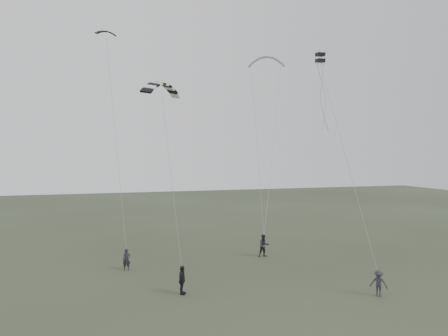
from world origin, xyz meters
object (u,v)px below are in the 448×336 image
object	(u,v)px
flyer_right	(264,246)
flyer_center	(182,280)
kite_dark_small	(106,31)
flyer_left	(127,260)
kite_box	(320,58)
kite_striped	(161,83)
flyer_far	(379,283)
kite_pale_large	(266,57)

from	to	relation	value
flyer_right	flyer_center	size ratio (longest dim) A/B	1.06
kite_dark_small	flyer_left	bearing A→B (deg)	-94.30
kite_dark_small	kite_box	bearing A→B (deg)	-47.48
flyer_left	kite_dark_small	distance (m)	19.03
flyer_right	kite_striped	size ratio (longest dim) A/B	0.56
flyer_far	kite_pale_large	size ratio (longest dim) A/B	0.42
flyer_center	kite_dark_small	world-z (taller)	kite_dark_small
kite_box	flyer_center	bearing A→B (deg)	-165.11
kite_pale_large	kite_box	bearing A→B (deg)	-69.20
flyer_left	kite_pale_large	size ratio (longest dim) A/B	0.41
flyer_right	flyer_center	bearing A→B (deg)	-136.23
flyer_far	kite_striped	bearing A→B (deg)	-171.35
flyer_far	kite_striped	xyz separation A→B (m)	(-11.65, 7.60, 12.38)
flyer_center	kite_striped	world-z (taller)	kite_striped
flyer_left	kite_pale_large	xyz separation A→B (m)	(14.65, 9.15, 17.41)
flyer_right	kite_pale_large	distance (m)	19.48
kite_dark_small	flyer_far	bearing A→B (deg)	-62.01
kite_pale_large	kite_striped	bearing A→B (deg)	-111.23
flyer_center	kite_pale_large	xyz separation A→B (m)	(11.91, 15.68, 17.31)
flyer_left	kite_box	size ratio (longest dim) A/B	2.25
kite_striped	flyer_far	bearing A→B (deg)	-73.76
kite_pale_large	kite_box	xyz separation A→B (m)	(-0.99, -12.63, -2.72)
flyer_left	kite_box	xyz separation A→B (m)	(13.66, -3.49, 14.69)
flyer_right	kite_dark_small	size ratio (longest dim) A/B	1.06
flyer_left	kite_box	distance (m)	20.36
flyer_center	kite_striped	xyz separation A→B (m)	(-0.57, 3.85, 12.30)
flyer_right	flyer_left	bearing A→B (deg)	-173.40
flyer_center	kite_box	distance (m)	18.48
flyer_center	kite_striped	bearing A→B (deg)	34.20
flyer_right	kite_striped	xyz separation A→B (m)	(-8.90, -3.54, 12.25)
flyer_far	flyer_center	bearing A→B (deg)	-156.95
kite_striped	kite_box	distance (m)	11.74
flyer_right	kite_box	distance (m)	15.40
flyer_center	kite_dark_small	bearing A→B (deg)	42.35
kite_pale_large	flyer_center	bearing A→B (deg)	-101.93
flyer_far	kite_striped	distance (m)	18.62
kite_pale_large	kite_striped	world-z (taller)	kite_pale_large
flyer_left	flyer_center	xyz separation A→B (m)	(2.74, -6.53, 0.10)
flyer_center	kite_pale_large	world-z (taller)	kite_pale_large
kite_dark_small	kite_striped	size ratio (longest dim) A/B	0.53
flyer_left	flyer_center	world-z (taller)	flyer_center
kite_dark_small	kite_striped	distance (m)	11.01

